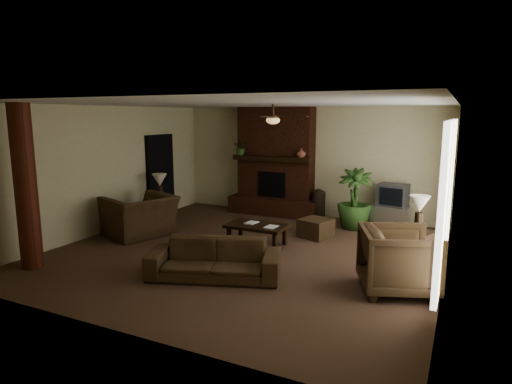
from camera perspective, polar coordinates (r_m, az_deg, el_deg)
The scene contains 23 objects.
room_shell at distance 8.16m, azimuth -1.22°, elevation 1.63°, with size 7.00×7.00×7.00m.
fireplace at distance 11.42m, azimuth 2.55°, elevation 2.81°, with size 2.40×0.70×2.80m.
windows at distance 7.50m, azimuth 23.75°, elevation -0.37°, with size 0.08×3.65×2.35m.
log_column at distance 8.25m, azimuth -27.99°, elevation 0.54°, with size 0.36×0.36×2.80m, color #572315.
doorway at distance 11.56m, azimuth -12.44°, elevation 2.15°, with size 0.10×1.00×2.10m, color black.
ceiling_fan at distance 8.17m, azimuth 2.25°, elevation 9.59°, with size 1.35×1.35×0.37m.
sofa at distance 7.08m, azimuth -5.52°, elevation -7.95°, with size 2.11×0.62×0.82m, color #402E1B.
armchair_left at distance 9.71m, azimuth -15.05°, elevation -2.21°, with size 1.35×0.88×1.18m, color #402E1B.
armchair_right at distance 6.79m, azimuth 18.23°, elevation -8.13°, with size 1.04×0.97×1.07m, color #402E1B.
coffee_table at distance 8.75m, azimuth 0.10°, elevation -4.65°, with size 1.20×0.70×0.43m.
ottoman at distance 9.45m, azimuth 7.84°, elevation -4.72°, with size 0.60×0.60×0.40m, color #402E1B.
tv_stand at distance 10.70m, azimuth 17.26°, elevation -3.05°, with size 0.85×0.50×0.50m, color silver.
tv at distance 10.59m, azimuth 17.50°, elevation -0.38°, with size 0.73×0.64×0.52m.
floor_vase at distance 11.05m, azimuth 8.21°, elevation -1.33°, with size 0.34×0.34×0.77m.
floor_plant at distance 10.30m, azimuth 12.72°, elevation -2.56°, with size 0.78×1.39×0.78m, color #315522.
side_table_left at distance 10.91m, azimuth -12.33°, elevation -2.45°, with size 0.50×0.50×0.55m, color black.
lamp_left at distance 10.75m, azimuth -12.54°, elevation 1.30°, with size 0.43×0.43×0.65m.
side_table_right at distance 8.38m, azimuth 20.43°, elevation -6.67°, with size 0.50×0.50×0.55m, color black.
lamp_right at distance 8.18m, azimuth 20.68°, elevation -1.83°, with size 0.42×0.42×0.65m.
mantel_plant at distance 11.45m, azimuth -1.96°, elevation 5.70°, with size 0.38×0.42×0.33m, color #315522.
mantel_vase at distance 10.79m, azimuth 5.95°, elevation 5.09°, with size 0.22×0.23×0.22m, color #99513D.
book_a at distance 8.83m, azimuth -1.18°, elevation -3.16°, with size 0.22×0.03×0.29m, color #999999.
book_b at distance 8.52m, azimuth 1.40°, elevation -3.66°, with size 0.21×0.02×0.29m, color #999999.
Camera 1 is at (3.66, -7.19, 2.60)m, focal length 30.46 mm.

